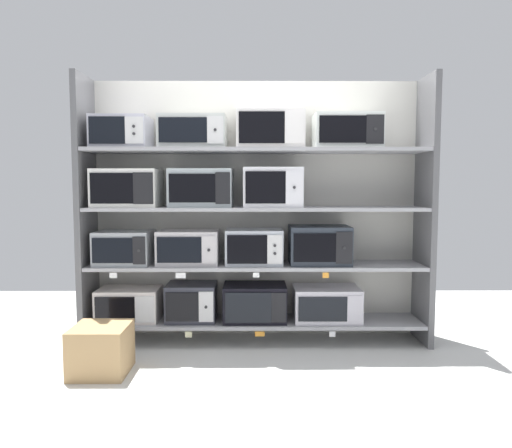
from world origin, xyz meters
name	(u,v)px	position (x,y,z in m)	size (l,w,h in m)	color
ground	(257,391)	(0.00, -1.00, -0.01)	(6.87, 6.00, 0.02)	silver
back_panel	(256,210)	(0.00, 0.25, 1.15)	(3.07, 0.04, 2.30)	beige
upright_left	(86,211)	(-1.46, 0.00, 1.15)	(0.05, 0.45, 2.30)	#5B5B5E
upright_right	(425,211)	(1.46, 0.00, 1.15)	(0.05, 0.45, 2.30)	#5B5B5E
shelf_0	(256,321)	(0.00, 0.00, 0.18)	(2.87, 0.45, 0.03)	#99999E
microwave_0	(129,304)	(-1.11, 0.00, 0.33)	(0.53, 0.35, 0.28)	silver
microwave_1	(192,302)	(-0.56, 0.00, 0.35)	(0.43, 0.36, 0.32)	#2E303A
microwave_2	(255,302)	(-0.01, 0.00, 0.35)	(0.54, 0.38, 0.31)	black
microwave_3	(326,304)	(0.62, 0.00, 0.34)	(0.57, 0.39, 0.29)	#BAB6C1
price_tag_0	(125,334)	(-1.09, -0.23, 0.14)	(0.05, 0.00, 0.05)	beige
price_tag_1	(189,335)	(-0.56, -0.23, 0.13)	(0.06, 0.00, 0.05)	beige
price_tag_2	(260,334)	(0.03, -0.23, 0.14)	(0.08, 0.00, 0.04)	orange
price_tag_3	(332,334)	(0.63, -0.23, 0.14)	(0.05, 0.00, 0.05)	white
shelf_1	(256,266)	(0.00, 0.00, 0.67)	(2.87, 0.45, 0.03)	#99999E
microwave_4	(124,248)	(-1.14, 0.00, 0.83)	(0.47, 0.40, 0.29)	#9A9FA4
microwave_5	(189,247)	(-0.58, 0.00, 0.84)	(0.52, 0.36, 0.29)	#BFBABD
microwave_6	(254,247)	(-0.02, 0.00, 0.84)	(0.49, 0.37, 0.30)	#B0B7C1
microwave_7	(319,245)	(0.55, 0.00, 0.85)	(0.52, 0.39, 0.33)	#282F38
price_tag_4	(113,275)	(-1.17, -0.23, 0.63)	(0.06, 0.00, 0.04)	white
price_tag_5	(181,275)	(-0.62, -0.23, 0.63)	(0.08, 0.00, 0.05)	white
price_tag_6	(256,275)	(0.00, -0.23, 0.63)	(0.05, 0.00, 0.04)	white
price_tag_7	(326,275)	(0.57, -0.23, 0.63)	(0.05, 0.00, 0.05)	orange
shelf_2	(256,209)	(0.00, 0.00, 1.17)	(2.87, 0.45, 0.03)	#99999E
microwave_8	(128,188)	(-1.10, 0.00, 1.35)	(0.54, 0.41, 0.32)	white
microwave_9	(201,188)	(-0.47, 0.00, 1.35)	(0.53, 0.39, 0.32)	#9BA6AB
microwave_10	(272,187)	(0.14, 0.00, 1.35)	(0.50, 0.42, 0.34)	silver
shelf_3	(256,151)	(0.00, 0.00, 1.67)	(2.87, 0.45, 0.03)	#99999E
microwave_11	(122,133)	(-1.14, 0.00, 1.82)	(0.47, 0.39, 0.27)	#B5B5C2
microwave_12	(193,132)	(-0.53, 0.00, 1.82)	(0.56, 0.39, 0.27)	#B8BDB9
microwave_13	(270,130)	(0.12, 0.00, 1.84)	(0.56, 0.43, 0.31)	white
microwave_14	(347,131)	(0.77, 0.00, 1.83)	(0.56, 0.36, 0.29)	silver
shipping_carton	(101,349)	(-1.13, -0.70, 0.18)	(0.40, 0.40, 0.35)	tan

